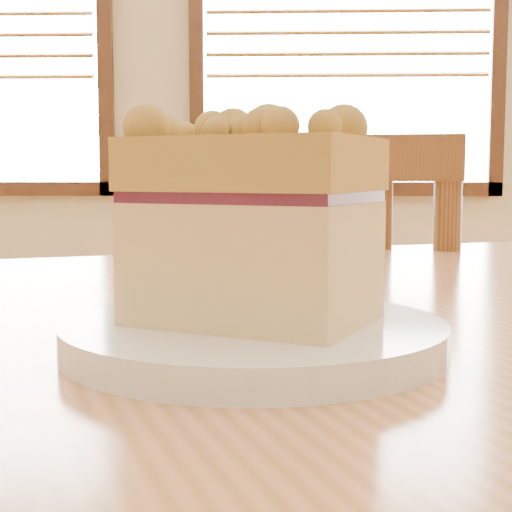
{
  "coord_description": "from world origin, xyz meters",
  "views": [
    {
      "loc": [
        -0.03,
        -0.51,
        0.85
      ],
      "look_at": [
        -0.04,
        -0.07,
        0.8
      ],
      "focal_mm": 55.0,
      "sensor_mm": 36.0,
      "label": 1
    }
  ],
  "objects": [
    {
      "name": "cake_slice",
      "position": [
        -0.04,
        -0.1,
        0.82
      ],
      "size": [
        0.15,
        0.13,
        0.11
      ],
      "rotation": [
        0.0,
        0.0,
        -0.41
      ],
      "color": "#E7CB82",
      "rests_on": "plate"
    },
    {
      "name": "plate",
      "position": [
        -0.04,
        -0.1,
        0.76
      ],
      "size": [
        0.21,
        0.21,
        0.02
      ],
      "color": "white",
      "rests_on": "cafe_table_main"
    },
    {
      "name": "cafe_chair_main",
      "position": [
        0.04,
        0.65,
        0.46
      ],
      "size": [
        0.48,
        0.48,
        0.9
      ],
      "rotation": [
        0.0,
        0.0,
        2.95
      ],
      "color": "brown",
      "rests_on": "ground"
    },
    {
      "name": "cafe_table_main",
      "position": [
        -0.07,
        0.05,
        0.65
      ],
      "size": [
        1.37,
        1.15,
        0.75
      ],
      "rotation": [
        0.0,
        0.0,
        0.38
      ],
      "color": "#CD8450",
      "rests_on": "ground"
    }
  ]
}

